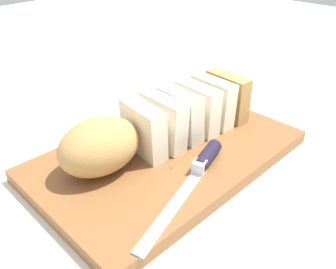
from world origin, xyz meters
The scene contains 6 objects.
ground_plane centered at (0.00, 0.00, 0.00)m, with size 3.00×3.00×0.00m, color silver.
cutting_board centered at (0.00, 0.00, 0.01)m, with size 0.45×0.28×0.02m, color brown.
bread_loaf centered at (-0.01, 0.02, 0.07)m, with size 0.37×0.13×0.09m.
bread_knife centered at (-0.01, -0.08, 0.03)m, with size 0.25×0.09×0.02m.
crumb_near_knife centered at (-0.04, -0.04, 0.02)m, with size 0.00×0.00×0.00m, color tan.
crumb_near_loaf centered at (0.00, 0.03, 0.03)m, with size 0.00×0.00×0.00m, color tan.
Camera 1 is at (-0.37, -0.35, 0.36)m, focal length 38.17 mm.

